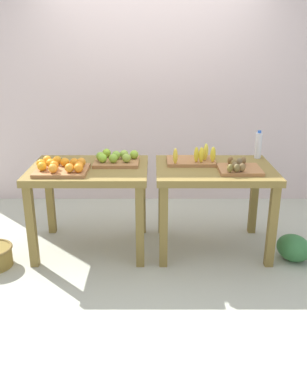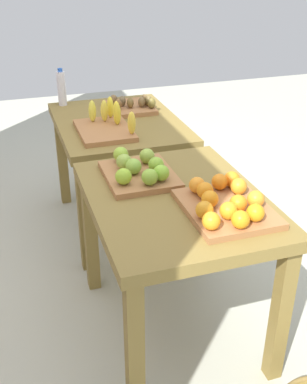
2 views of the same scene
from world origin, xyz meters
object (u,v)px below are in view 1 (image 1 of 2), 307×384
Objects in this scene: banana_crate at (194,159)px; apple_bin at (117,159)px; kiwi_bin at (239,168)px; display_table_right at (215,180)px; water_bottle at (259,145)px; display_table_left at (90,180)px; orange_bin at (62,167)px.

apple_bin is at bearing -179.48° from banana_crate.
apple_bin is at bearing 166.92° from kiwi_bin.
water_bottle is (0.45, 0.30, 0.24)m from display_table_right.
kiwi_bin is at bearing -121.25° from water_bottle.
water_bottle is (0.63, 0.18, 0.08)m from banana_crate.
display_table_right is at bearing 142.72° from kiwi_bin.
display_table_right is at bearing -32.78° from banana_crate.
display_table_left is 2.52× the size of apple_bin.
orange_bin is at bearing -179.38° from kiwi_bin.
banana_crate is at bearing 144.89° from kiwi_bin.
banana_crate is at bearing 0.52° from apple_bin.
apple_bin is 1.15× the size of kiwi_bin.
water_bottle is (1.33, 0.19, 0.08)m from apple_bin.
kiwi_bin is at bearing -37.28° from display_table_right.
banana_crate is at bearing -163.80° from water_bottle.
display_table_left is at bearing 180.00° from display_table_right.
banana_crate reaches higher than orange_bin.
display_table_left is at bearing 36.63° from orange_bin.
water_bottle is (1.78, 0.45, 0.08)m from orange_bin.
display_table_left is 0.31m from apple_bin.
water_bottle reaches higher than apple_bin.
water_bottle reaches higher than orange_bin.
water_bottle is at bearing 33.69° from display_table_right.
display_table_left is 1.12m from display_table_right.
display_table_left is 3.93× the size of water_bottle.
water_bottle is at bearing 16.20° from banana_crate.
orange_bin is 1.18m from banana_crate.
orange_bin is 1.24× the size of kiwi_bin.
kiwi_bin is 1.36× the size of water_bottle.
orange_bin is 0.52m from apple_bin.
apple_bin is at bearing 30.82° from orange_bin.
orange_bin reaches higher than display_table_right.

